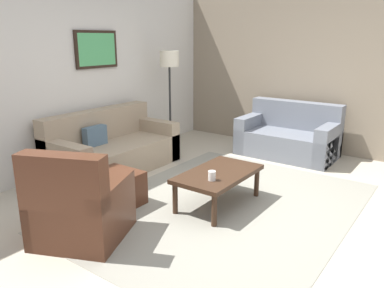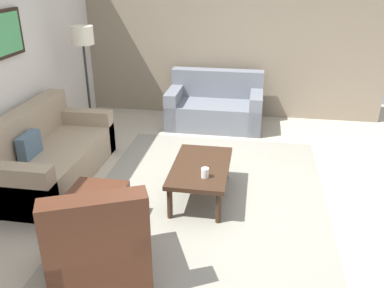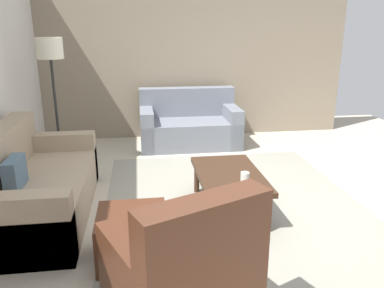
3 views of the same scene
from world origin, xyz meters
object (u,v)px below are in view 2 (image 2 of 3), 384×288
at_px(ottoman, 97,209).
at_px(cup, 205,173).
at_px(armchair_leather, 99,250).
at_px(lamp_standing, 84,47).
at_px(couch_main, 45,157).
at_px(framed_artwork, 2,35).
at_px(coffee_table, 201,169).
at_px(couch_loveseat, 215,107).

relative_size(ottoman, cup, 5.27).
height_order(ottoman, cup, cup).
relative_size(armchair_leather, lamp_standing, 0.62).
relative_size(couch_main, cup, 18.38).
distance_m(cup, framed_artwork, 2.90).
distance_m(armchair_leather, coffee_table, 1.63).
bearing_deg(framed_artwork, couch_main, -118.50).
bearing_deg(lamp_standing, framed_artwork, 157.14).
xyz_separation_m(couch_loveseat, armchair_leather, (-3.92, 0.55, 0.01)).
height_order(couch_loveseat, armchair_leather, armchair_leather).
distance_m(armchair_leather, lamp_standing, 3.46).
xyz_separation_m(armchair_leather, cup, (1.23, -0.73, 0.16)).
relative_size(couch_loveseat, ottoman, 2.77).
bearing_deg(ottoman, couch_main, 49.35).
bearing_deg(couch_main, cup, -101.09).
distance_m(armchair_leather, ottoman, 0.83).
bearing_deg(framed_artwork, armchair_leather, -136.34).
bearing_deg(cup, coffee_table, 17.89).
height_order(armchair_leather, lamp_standing, lamp_standing).
xyz_separation_m(couch_main, cup, (-0.41, -2.09, 0.17)).
xyz_separation_m(armchair_leather, lamp_standing, (3.01, 1.30, 1.10)).
bearing_deg(couch_loveseat, armchair_leather, 172.07).
height_order(couch_main, ottoman, couch_main).
height_order(cup, framed_artwork, framed_artwork).
height_order(cup, lamp_standing, lamp_standing).
bearing_deg(ottoman, cup, -66.22).
relative_size(couch_loveseat, framed_artwork, 1.99).
xyz_separation_m(ottoman, framed_artwork, (1.11, 1.45, 1.55)).
distance_m(armchair_leather, cup, 1.44).
bearing_deg(couch_loveseat, framed_artwork, 131.36).
distance_m(ottoman, lamp_standing, 2.73).
bearing_deg(lamp_standing, ottoman, -156.71).
relative_size(couch_loveseat, armchair_leather, 1.47).
height_order(couch_loveseat, ottoman, couch_loveseat).
bearing_deg(couch_loveseat, cup, -176.05).
bearing_deg(ottoman, armchair_leather, -156.30).
relative_size(couch_main, lamp_standing, 1.14).
distance_m(couch_main, coffee_table, 2.01).
height_order(couch_main, cup, couch_main).
relative_size(coffee_table, lamp_standing, 0.64).
relative_size(couch_loveseat, coffee_table, 1.41).
bearing_deg(framed_artwork, ottoman, -127.44).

